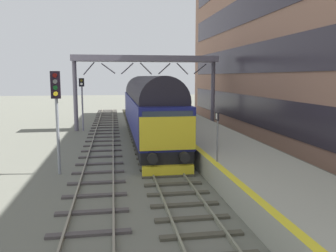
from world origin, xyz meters
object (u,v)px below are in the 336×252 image
at_px(signal_post_mid, 82,98).
at_px(diesel_locomotive, 149,108).
at_px(signal_post_near, 57,108).
at_px(waiting_passenger, 184,111).
at_px(platform_number_sign, 217,129).

bearing_deg(signal_post_mid, diesel_locomotive, -50.69).
distance_m(signal_post_near, signal_post_mid, 13.64).
bearing_deg(diesel_locomotive, signal_post_mid, 129.31).
distance_m(signal_post_near, waiting_passenger, 12.55).
bearing_deg(diesel_locomotive, waiting_passenger, 36.34).
bearing_deg(signal_post_mid, signal_post_near, -90.00).
relative_size(diesel_locomotive, signal_post_near, 3.57).
bearing_deg(platform_number_sign, signal_post_mid, 113.12).
distance_m(diesel_locomotive, waiting_passenger, 3.68).
height_order(signal_post_near, waiting_passenger, signal_post_near).
bearing_deg(diesel_locomotive, signal_post_near, -124.54).
bearing_deg(signal_post_near, waiting_passenger, 49.98).
xyz_separation_m(platform_number_sign, waiting_passenger, (1.06, 12.28, -0.43)).
distance_m(signal_post_near, platform_number_sign, 7.52).
distance_m(platform_number_sign, waiting_passenger, 12.33).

